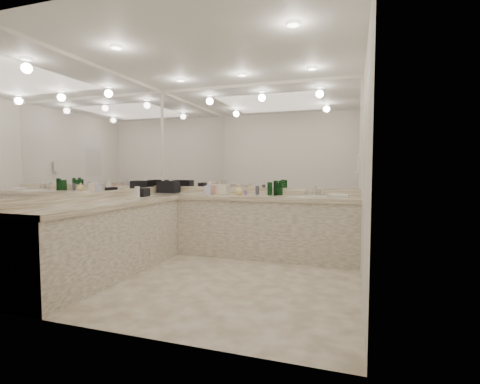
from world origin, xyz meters
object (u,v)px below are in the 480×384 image
(soap_bottle_c, at_px, (239,190))
(soap_bottle_b, at_px, (208,188))
(hand_towel, at_px, (338,196))
(soap_bottle_a, at_px, (209,186))
(black_toiletry_bag, at_px, (168,187))
(sink, at_px, (312,197))
(wall_phone, at_px, (359,164))
(cream_cosmetic_case, at_px, (220,189))

(soap_bottle_c, bearing_deg, soap_bottle_b, -169.59)
(hand_towel, distance_m, soap_bottle_c, 1.43)
(soap_bottle_a, bearing_deg, soap_bottle_b, -72.53)
(black_toiletry_bag, relative_size, soap_bottle_c, 2.18)
(sink, xyz_separation_m, soap_bottle_a, (-1.60, 0.08, 0.12))
(soap_bottle_b, bearing_deg, black_toiletry_bag, 170.29)
(sink, distance_m, wall_phone, 0.91)
(wall_phone, xyz_separation_m, cream_cosmetic_case, (-2.00, 0.53, -0.38))
(wall_phone, distance_m, cream_cosmetic_case, 2.10)
(sink, bearing_deg, black_toiletry_bag, 179.14)
(wall_phone, height_order, soap_bottle_a, wall_phone)
(black_toiletry_bag, height_order, cream_cosmetic_case, black_toiletry_bag)
(black_toiletry_bag, bearing_deg, hand_towel, -1.77)
(wall_phone, height_order, soap_bottle_b, wall_phone)
(wall_phone, relative_size, soap_bottle_b, 1.19)
(soap_bottle_b, bearing_deg, soap_bottle_a, 107.47)
(wall_phone, xyz_separation_m, soap_bottle_b, (-2.14, 0.41, -0.35))
(sink, relative_size, soap_bottle_b, 2.18)
(sink, height_order, wall_phone, wall_phone)
(soap_bottle_b, distance_m, soap_bottle_c, 0.47)
(sink, bearing_deg, cream_cosmetic_case, 178.63)
(black_toiletry_bag, xyz_separation_m, cream_cosmetic_case, (0.90, -0.00, -0.02))
(wall_phone, distance_m, black_toiletry_bag, 2.97)
(black_toiletry_bag, xyz_separation_m, soap_bottle_c, (1.21, -0.04, -0.02))
(soap_bottle_a, bearing_deg, sink, -2.98)
(sink, xyz_separation_m, hand_towel, (0.35, -0.05, 0.03))
(wall_phone, bearing_deg, soap_bottle_c, 163.70)
(soap_bottle_a, relative_size, soap_bottle_c, 1.58)
(soap_bottle_a, bearing_deg, hand_towel, -3.83)
(hand_towel, height_order, soap_bottle_b, soap_bottle_b)
(soap_bottle_a, xyz_separation_m, soap_bottle_c, (0.52, -0.09, -0.04))
(wall_phone, distance_m, hand_towel, 0.67)
(cream_cosmetic_case, height_order, soap_bottle_a, soap_bottle_a)
(soap_bottle_a, height_order, soap_bottle_b, soap_bottle_a)
(hand_towel, bearing_deg, wall_phone, -60.83)
(black_toiletry_bag, bearing_deg, cream_cosmetic_case, -0.06)
(hand_towel, xyz_separation_m, soap_bottle_a, (-1.95, 0.13, 0.10))
(soap_bottle_a, height_order, soap_bottle_c, soap_bottle_a)
(cream_cosmetic_case, bearing_deg, soap_bottle_a, 165.25)
(soap_bottle_c, bearing_deg, hand_towel, -1.56)
(black_toiletry_bag, xyz_separation_m, hand_towel, (2.64, -0.08, -0.07))
(sink, height_order, black_toiletry_bag, black_toiletry_bag)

